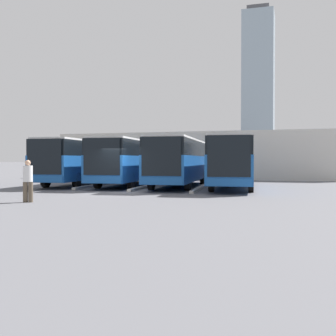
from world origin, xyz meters
TOP-DOWN VIEW (x-y plane):
  - ground_plane at (0.00, 0.00)m, footprint 600.00×600.00m
  - bus_0 at (-5.62, -5.68)m, footprint 3.68×12.19m
  - curb_divider_0 at (-3.75, -3.90)m, footprint 0.97×7.48m
  - bus_1 at (-1.88, -5.96)m, footprint 3.68×12.19m
  - curb_divider_1 at (0.00, -4.18)m, footprint 0.97×7.48m
  - bus_2 at (1.87, -6.29)m, footprint 3.68×12.19m
  - curb_divider_2 at (3.75, -4.51)m, footprint 0.97×7.48m
  - bus_3 at (5.62, -6.16)m, footprint 3.68×12.19m
  - pedestrian at (1.54, 6.31)m, footprint 0.52×0.52m
  - station_building at (0.00, -22.25)m, footprint 27.54×14.83m
  - office_tower at (7.85, -178.44)m, footprint 14.23×14.23m

SIDE VIEW (x-z plane):
  - ground_plane at x=0.00m, z-range 0.00..0.00m
  - curb_divider_0 at x=-3.75m, z-range 0.00..0.15m
  - curb_divider_1 at x=0.00m, z-range 0.00..0.15m
  - curb_divider_2 at x=3.75m, z-range 0.00..0.15m
  - pedestrian at x=1.54m, z-range 0.07..1.89m
  - bus_0 at x=-5.62m, z-range 0.19..3.43m
  - bus_1 at x=-1.88m, z-range 0.19..3.43m
  - bus_2 at x=1.87m, z-range 0.19..3.43m
  - bus_3 at x=5.62m, z-range 0.19..3.43m
  - station_building at x=0.00m, z-range 0.03..4.52m
  - office_tower at x=7.85m, z-range -0.60..72.04m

